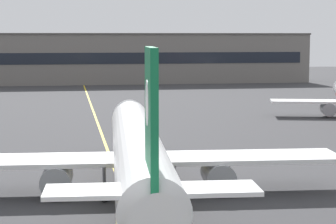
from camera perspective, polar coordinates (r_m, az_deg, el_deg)
taxiway_centreline at (r=69.51m, az=-5.52°, el=-3.27°), size 1.07×180.00×0.01m
airliner_foreground at (r=48.78m, az=-2.70°, el=-3.58°), size 32.25×41.52×11.65m
safety_cone_by_nose_gear at (r=64.66m, az=-3.49°, el=-3.79°), size 0.44×0.44×0.55m
terminal_building at (r=163.63m, az=-10.36°, el=4.75°), size 132.63×12.40×12.85m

